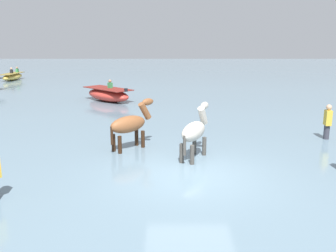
# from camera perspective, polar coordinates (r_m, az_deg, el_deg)

# --- Properties ---
(ground_plane) EXTENTS (120.00, 120.00, 0.00)m
(ground_plane) POSITION_cam_1_polar(r_m,az_deg,el_deg) (10.23, 3.35, -9.35)
(ground_plane) COLOR gray
(water_surface) EXTENTS (90.00, 90.00, 0.37)m
(water_surface) POSITION_cam_1_polar(r_m,az_deg,el_deg) (19.79, 1.67, 2.40)
(water_surface) COLOR slate
(water_surface) RESTS_ON ground
(horse_lead_pinto) EXTENTS (1.10, 1.76, 1.98)m
(horse_lead_pinto) POSITION_cam_1_polar(r_m,az_deg,el_deg) (11.23, 3.99, -0.98)
(horse_lead_pinto) COLOR beige
(horse_lead_pinto) RESTS_ON ground
(horse_trailing_chestnut) EXTENTS (1.50, 1.48, 1.96)m
(horse_trailing_chestnut) POSITION_cam_1_polar(r_m,az_deg,el_deg) (12.22, -5.88, 0.10)
(horse_trailing_chestnut) COLOR brown
(horse_trailing_chestnut) RESTS_ON ground
(boat_distant_west) EXTENTS (3.30, 3.25, 1.22)m
(boat_distant_west) POSITION_cam_1_polar(r_m,az_deg,el_deg) (21.82, -9.17, 4.75)
(boat_distant_west) COLOR #BC382D
(boat_distant_west) RESTS_ON water_surface
(boat_near_starboard) EXTENTS (1.14, 3.11, 1.07)m
(boat_near_starboard) POSITION_cam_1_polar(r_m,az_deg,el_deg) (34.91, -22.66, 6.96)
(boat_near_starboard) COLOR gold
(boat_near_starboard) RESTS_ON water_surface
(person_wading_mid) EXTENTS (0.22, 0.33, 1.63)m
(person_wading_mid) POSITION_cam_1_polar(r_m,az_deg,el_deg) (14.57, 22.99, 0.09)
(person_wading_mid) COLOR #383842
(person_wading_mid) RESTS_ON ground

